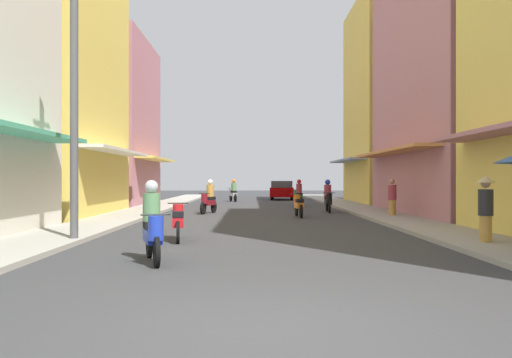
% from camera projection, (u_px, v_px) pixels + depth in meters
% --- Properties ---
extents(ground_plane, '(97.70, 97.70, 0.00)m').
position_uv_depth(ground_plane, '(256.00, 214.00, 23.74)').
color(ground_plane, '#38383A').
extents(sidewalk_left, '(2.13, 52.41, 0.12)m').
position_uv_depth(sidewalk_left, '(136.00, 213.00, 23.70)').
color(sidewalk_left, '#ADA89E').
rests_on(sidewalk_left, ground).
extents(sidewalk_right, '(2.13, 52.41, 0.12)m').
position_uv_depth(sidewalk_right, '(375.00, 213.00, 23.78)').
color(sidewalk_right, '#9E9991').
rests_on(sidewalk_right, ground).
extents(building_left_mid, '(7.05, 8.76, 15.97)m').
position_uv_depth(building_left_mid, '(35.00, 31.00, 22.57)').
color(building_left_mid, '#EFD159').
rests_on(building_left_mid, ground).
extents(building_left_far, '(7.05, 8.57, 10.01)m').
position_uv_depth(building_left_far, '(99.00, 123.00, 31.93)').
color(building_left_far, '#B7727F').
rests_on(building_left_far, ground).
extents(building_right_mid, '(7.05, 11.40, 12.98)m').
position_uv_depth(building_right_mid, '(469.00, 69.00, 23.30)').
color(building_right_mid, '#B7727F').
rests_on(building_right_mid, ground).
extents(building_right_far, '(7.05, 8.49, 13.03)m').
position_uv_depth(building_right_far, '(401.00, 103.00, 33.99)').
color(building_right_far, '#EFD159').
rests_on(building_right_far, ground).
extents(motorbike_red, '(0.56, 1.80, 0.96)m').
position_uv_depth(motorbike_red, '(178.00, 221.00, 13.65)').
color(motorbike_red, black).
rests_on(motorbike_red, ground).
extents(motorbike_green, '(0.58, 1.80, 1.58)m').
position_uv_depth(motorbike_green, '(298.00, 194.00, 31.18)').
color(motorbike_green, black).
rests_on(motorbike_green, ground).
extents(motorbike_silver, '(0.71, 1.76, 1.58)m').
position_uv_depth(motorbike_silver, '(233.00, 192.00, 37.16)').
color(motorbike_silver, black).
rests_on(motorbike_silver, ground).
extents(motorbike_maroon, '(0.75, 1.74, 1.58)m').
position_uv_depth(motorbike_maroon, '(209.00, 198.00, 24.31)').
color(motorbike_maroon, black).
rests_on(motorbike_maroon, ground).
extents(motorbike_orange, '(0.55, 1.81, 0.96)m').
position_uv_depth(motorbike_orange, '(299.00, 205.00, 22.08)').
color(motorbike_orange, black).
rests_on(motorbike_orange, ground).
extents(motorbike_black, '(0.55, 1.81, 1.58)m').
position_uv_depth(motorbike_black, '(328.00, 198.00, 25.20)').
color(motorbike_black, black).
rests_on(motorbike_black, ground).
extents(motorbike_blue, '(0.72, 1.75, 1.58)m').
position_uv_depth(motorbike_blue, '(153.00, 226.00, 10.10)').
color(motorbike_blue, black).
rests_on(motorbike_blue, ground).
extents(parked_car, '(2.02, 4.21, 1.45)m').
position_uv_depth(parked_car, '(282.00, 190.00, 40.62)').
color(parked_car, '#8C0000').
rests_on(parked_car, ground).
extents(pedestrian_far, '(0.34, 0.34, 1.61)m').
position_uv_depth(pedestrian_far, '(392.00, 199.00, 21.45)').
color(pedestrian_far, '#BF8C3F').
rests_on(pedestrian_far, ground).
extents(pedestrian_foreground, '(0.44, 0.44, 1.68)m').
position_uv_depth(pedestrian_foreground, '(486.00, 207.00, 12.38)').
color(pedestrian_foreground, '#BF8C3F').
rests_on(pedestrian_foreground, ground).
extents(utility_pole, '(0.20, 1.20, 7.74)m').
position_uv_depth(utility_pole, '(74.00, 85.00, 13.13)').
color(utility_pole, '#4C4C4F').
rests_on(utility_pole, ground).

